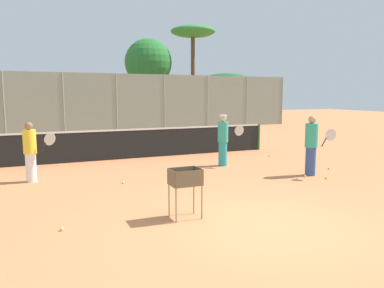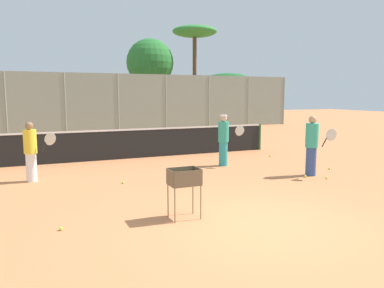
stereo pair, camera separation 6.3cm
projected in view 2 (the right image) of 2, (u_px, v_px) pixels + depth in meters
name	position (u px, v px, depth m)	size (l,w,h in m)	color
ground_plane	(260.00, 225.00, 6.59)	(80.00, 80.00, 0.00)	#D37F4C
tennis_net	(140.00, 143.00, 13.51)	(10.33, 0.10, 1.07)	#26592D
back_fence	(92.00, 102.00, 23.07)	(28.94, 0.08, 3.60)	gray
tree_0	(150.00, 63.00, 29.37)	(3.70, 3.70, 6.62)	brown
tree_1	(195.00, 34.00, 30.84)	(3.68, 3.68, 7.90)	brown
tree_2	(228.00, 81.00, 30.60)	(3.47, 3.47, 4.00)	brown
player_white_outfit	(31.00, 151.00, 9.79)	(0.84, 0.42, 1.58)	white
player_red_cap	(312.00, 145.00, 10.52)	(0.52, 0.84, 1.70)	#334C8C
player_yellow_shirt	(224.00, 139.00, 11.98)	(0.71, 0.67, 1.64)	teal
ball_cart	(184.00, 181.00, 6.88)	(0.56, 0.41, 0.94)	brown
tennis_ball_1	(123.00, 182.00, 9.66)	(0.07, 0.07, 0.07)	#D1E54C
tennis_ball_2	(305.00, 176.00, 10.38)	(0.07, 0.07, 0.07)	#D1E54C
tennis_ball_3	(61.00, 229.00, 6.32)	(0.07, 0.07, 0.07)	#D1E54C
tennis_ball_4	(327.00, 178.00, 10.17)	(0.07, 0.07, 0.07)	#D1E54C
tennis_ball_6	(270.00, 156.00, 13.86)	(0.07, 0.07, 0.07)	#D1E54C
tennis_ball_7	(329.00, 168.00, 11.46)	(0.07, 0.07, 0.07)	#D1E54C
parked_car	(112.00, 117.00, 26.99)	(4.20, 1.70, 1.60)	#B2B7BC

